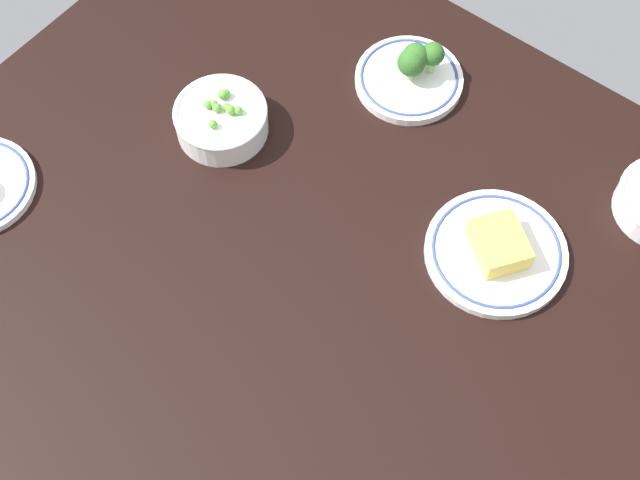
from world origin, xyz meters
The scene contains 4 objects.
dining_table centered at (0.00, 0.00, 2.00)cm, with size 122.50×101.29×4.00cm, color black.
bowl_peas centered at (24.39, -7.01, 6.67)cm, with size 14.28×14.28×6.09cm.
plate_broccoli centered at (6.97, -32.39, 6.10)cm, with size 17.11×17.11×7.32cm.
plate_cheese centered at (-20.40, -14.25, 5.35)cm, with size 20.21×20.21×5.06cm.
Camera 1 is at (-36.05, 46.31, 113.16)cm, focal length 48.81 mm.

